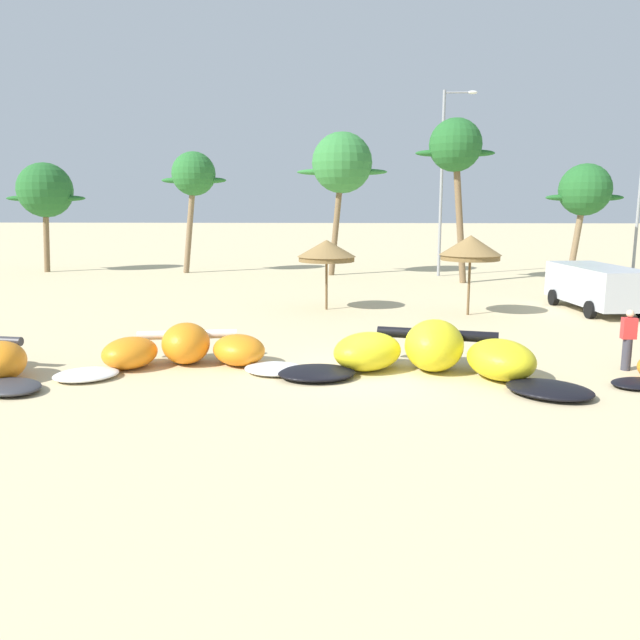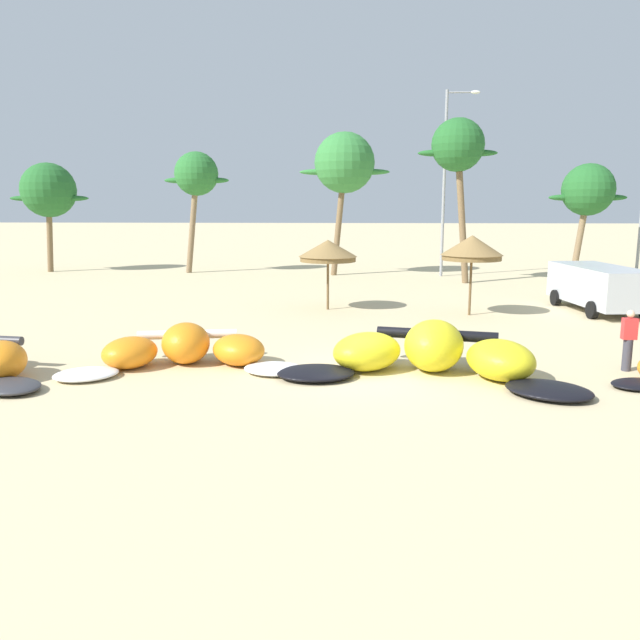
% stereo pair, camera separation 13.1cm
% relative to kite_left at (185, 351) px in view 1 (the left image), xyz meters
% --- Properties ---
extents(ground_plane, '(260.00, 260.00, 0.00)m').
position_rel_kite_left_xyz_m(ground_plane, '(4.96, -0.34, -0.43)').
color(ground_plane, beige).
extents(kite_left, '(6.60, 3.57, 1.13)m').
position_rel_kite_left_xyz_m(kite_left, '(0.00, 0.00, 0.00)').
color(kite_left, white).
rests_on(kite_left, ground).
extents(kite_left_of_center, '(7.76, 4.51, 1.35)m').
position_rel_kite_left_xyz_m(kite_left_of_center, '(6.58, -0.51, 0.09)').
color(kite_left_of_center, black).
rests_on(kite_left_of_center, ground).
extents(beach_umbrella_near_van, '(2.41, 2.41, 2.89)m').
position_rel_kite_left_xyz_m(beach_umbrella_near_van, '(3.50, 9.57, 2.01)').
color(beach_umbrella_near_van, brown).
rests_on(beach_umbrella_near_van, ground).
extents(beach_umbrella_middle, '(2.40, 2.40, 3.14)m').
position_rel_kite_left_xyz_m(beach_umbrella_middle, '(9.15, 8.50, 2.23)').
color(beach_umbrella_middle, brown).
rests_on(beach_umbrella_middle, ground).
extents(parked_van, '(2.77, 5.47, 1.84)m').
position_rel_kite_left_xyz_m(parked_van, '(14.53, 9.76, 0.66)').
color(parked_van, '#B2B7BC').
rests_on(parked_van, ground).
extents(person_near_kites, '(0.36, 0.24, 1.62)m').
position_rel_kite_left_xyz_m(person_near_kites, '(11.76, 0.12, 0.39)').
color(person_near_kites, '#383842').
rests_on(person_near_kites, ground).
extents(palm_leftmost, '(5.14, 3.43, 6.91)m').
position_rel_kite_left_xyz_m(palm_leftmost, '(-14.79, 23.58, 4.71)').
color(palm_leftmost, brown).
rests_on(palm_leftmost, ground).
extents(palm_left, '(4.07, 2.71, 7.53)m').
position_rel_kite_left_xyz_m(palm_left, '(-5.25, 23.46, 5.62)').
color(palm_left, '#7F6647').
rests_on(palm_left, ground).
extents(palm_left_of_gap, '(5.43, 3.62, 8.57)m').
position_rel_kite_left_xyz_m(palm_left_of_gap, '(3.98, 22.55, 6.26)').
color(palm_left_of_gap, brown).
rests_on(palm_left_of_gap, ground).
extents(palm_center_left, '(4.27, 2.84, 8.87)m').
position_rel_kite_left_xyz_m(palm_center_left, '(10.12, 18.96, 6.86)').
color(palm_center_left, brown).
rests_on(palm_center_left, ground).
extents(palm_center_right, '(4.43, 2.95, 6.61)m').
position_rel_kite_left_xyz_m(palm_center_right, '(17.91, 21.14, 4.62)').
color(palm_center_right, '#7F6647').
rests_on(palm_center_right, ground).
extents(lamppost_west, '(2.00, 0.24, 10.84)m').
position_rel_kite_left_xyz_m(lamppost_west, '(10.05, 22.31, 5.56)').
color(lamppost_west, gray).
rests_on(lamppost_west, ground).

